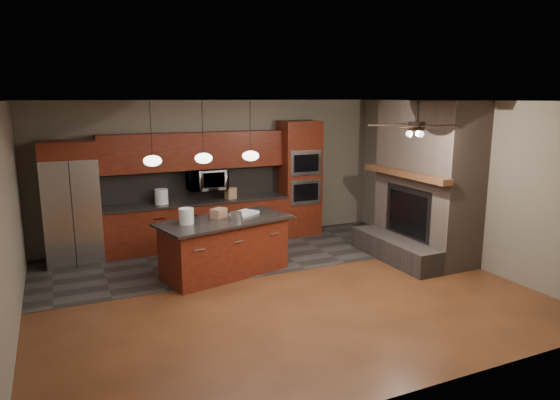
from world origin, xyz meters
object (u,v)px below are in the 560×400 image
oven_tower (299,178)px  microwave (207,179)px  counter_bucket (161,197)px  refrigerator (71,203)px  white_bucket (186,216)px  cardboard_box (219,213)px  paint_tray (244,213)px  kitchen_island (225,247)px  counter_box (231,193)px  paint_can (236,216)px

oven_tower → microwave: 1.98m
counter_bucket → refrigerator: bearing=-177.0°
white_bucket → counter_bucket: counter_bucket is taller
white_bucket → counter_bucket: bearing=90.9°
refrigerator → oven_tower: bearing=1.0°
refrigerator → white_bucket: size_ratio=8.56×
cardboard_box → white_bucket: bearing=161.3°
cardboard_box → counter_bucket: bearing=74.8°
microwave → oven_tower: bearing=-1.7°
refrigerator → paint_tray: size_ratio=4.85×
microwave → cardboard_box: microwave is taller
microwave → counter_bucket: microwave is taller
oven_tower → paint_tray: (-1.79, -1.52, -0.25)m
oven_tower → white_bucket: 3.34m
cardboard_box → kitchen_island: bearing=-109.1°
oven_tower → counter_box: oven_tower is taller
counter_box → paint_can: bearing=-123.5°
refrigerator → counter_box: bearing=0.6°
cardboard_box → paint_can: bearing=-84.6°
microwave → counter_bucket: (-0.89, -0.05, -0.26)m
paint_tray → cardboard_box: bearing=156.2°
kitchen_island → cardboard_box: (-0.05, 0.15, 0.53)m
oven_tower → paint_can: 2.74m
refrigerator → white_bucket: 2.31m
paint_tray → counter_box: counter_box is taller
oven_tower → kitchen_island: bearing=-142.1°
white_bucket → paint_can: (0.80, -0.06, -0.06)m
paint_can → cardboard_box: size_ratio=0.78×
counter_box → paint_tray: bearing=-117.6°
oven_tower → kitchen_island: (-2.21, -1.72, -0.73)m
white_bucket → cardboard_box: bearing=17.5°
oven_tower → counter_bucket: oven_tower is taller
microwave → cardboard_box: size_ratio=2.99×
oven_tower → refrigerator: 4.42m
oven_tower → microwave: (-1.98, 0.06, 0.11)m
counter_bucket → white_bucket: bearing=-89.1°
microwave → refrigerator: refrigerator is taller
counter_box → white_bucket: bearing=-144.8°
counter_bucket → cardboard_box: bearing=-69.0°
paint_can → paint_tray: size_ratio=0.43×
paint_can → counter_bucket: size_ratio=0.68×
refrigerator → counter_box: (2.89, 0.03, -0.06)m
counter_bucket → microwave: bearing=3.2°
paint_can → counter_box: counter_box is taller
paint_can → paint_tray: paint_can is taller
white_bucket → cardboard_box: 0.61m
white_bucket → paint_can: white_bucket is taller
oven_tower → counter_box: size_ratio=11.05×
counter_box → kitchen_island: bearing=-129.5°
white_bucket → paint_can: bearing=-4.3°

